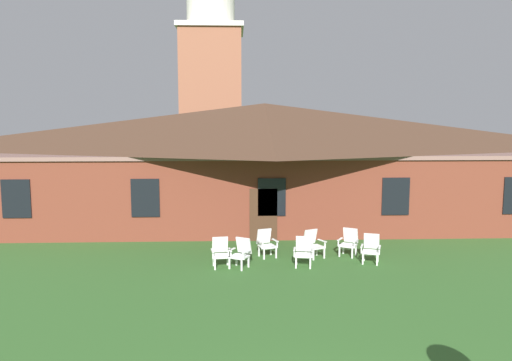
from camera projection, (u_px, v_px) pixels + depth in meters
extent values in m
cube|color=brown|center=(264.00, 185.00, 24.26)|extent=(24.72, 10.00, 3.20)
cube|color=#835E55|center=(264.00, 151.00, 24.05)|extent=(25.21, 10.20, 0.16)
pyramid|color=#4C3323|center=(265.00, 126.00, 23.91)|extent=(25.71, 10.40, 2.23)
cube|color=black|center=(16.00, 199.00, 18.85)|extent=(1.10, 0.06, 1.50)
cube|color=black|center=(145.00, 198.00, 19.05)|extent=(1.10, 0.06, 1.50)
cube|color=black|center=(272.00, 197.00, 19.25)|extent=(1.10, 0.06, 1.50)
cube|color=black|center=(396.00, 196.00, 19.45)|extent=(1.10, 0.06, 1.50)
cube|color=#422819|center=(263.00, 215.00, 19.32)|extent=(1.10, 0.06, 2.10)
cube|color=#93563D|center=(212.00, 106.00, 39.70)|extent=(4.80, 4.80, 11.83)
cube|color=silver|center=(211.00, 29.00, 38.97)|extent=(5.18, 5.18, 0.36)
cylinder|color=silver|center=(211.00, 13.00, 38.81)|extent=(3.80, 3.80, 2.20)
cube|color=silver|center=(229.00, 264.00, 15.72)|extent=(0.06, 0.06, 0.36)
cube|color=silver|center=(215.00, 264.00, 15.63)|extent=(0.06, 0.06, 0.36)
cube|color=silver|center=(227.00, 260.00, 16.15)|extent=(0.06, 0.06, 0.36)
cube|color=silver|center=(214.00, 261.00, 16.06)|extent=(0.06, 0.06, 0.36)
cube|color=silver|center=(221.00, 256.00, 15.86)|extent=(0.61, 0.59, 0.05)
cube|color=silver|center=(220.00, 245.00, 16.13)|extent=(0.54, 0.27, 0.54)
cube|color=silver|center=(230.00, 250.00, 15.87)|extent=(0.13, 0.47, 0.03)
cube|color=silver|center=(231.00, 254.00, 15.73)|extent=(0.05, 0.05, 0.22)
cube|color=silver|center=(212.00, 251.00, 15.77)|extent=(0.13, 0.47, 0.03)
cube|color=silver|center=(213.00, 255.00, 15.62)|extent=(0.05, 0.05, 0.22)
cube|color=white|center=(242.00, 265.00, 15.51)|extent=(0.07, 0.07, 0.36)
cube|color=white|center=(229.00, 263.00, 15.73)|extent=(0.07, 0.07, 0.36)
cube|color=white|center=(249.00, 262.00, 15.90)|extent=(0.07, 0.07, 0.36)
cube|color=white|center=(236.00, 260.00, 16.12)|extent=(0.07, 0.07, 0.36)
cube|color=white|center=(239.00, 257.00, 15.79)|extent=(0.73, 0.72, 0.05)
cube|color=white|center=(244.00, 245.00, 16.03)|extent=(0.54, 0.43, 0.54)
cube|color=white|center=(246.00, 252.00, 15.61)|extent=(0.29, 0.43, 0.03)
cube|color=white|center=(244.00, 256.00, 15.48)|extent=(0.05, 0.05, 0.22)
cube|color=white|center=(231.00, 250.00, 15.89)|extent=(0.29, 0.43, 0.03)
cube|color=white|center=(228.00, 254.00, 15.76)|extent=(0.05, 0.05, 0.22)
cube|color=white|center=(276.00, 253.00, 16.98)|extent=(0.06, 0.06, 0.36)
cube|color=white|center=(264.00, 254.00, 16.80)|extent=(0.06, 0.06, 0.36)
cube|color=white|center=(271.00, 250.00, 17.38)|extent=(0.06, 0.06, 0.36)
cube|color=white|center=(259.00, 251.00, 17.20)|extent=(0.06, 0.06, 0.36)
cube|color=white|center=(267.00, 246.00, 17.07)|extent=(0.69, 0.68, 0.05)
cube|color=white|center=(264.00, 236.00, 17.31)|extent=(0.55, 0.36, 0.54)
cube|color=white|center=(275.00, 240.00, 17.13)|extent=(0.22, 0.46, 0.03)
cube|color=white|center=(277.00, 244.00, 17.00)|extent=(0.05, 0.05, 0.22)
cube|color=white|center=(260.00, 242.00, 16.91)|extent=(0.22, 0.46, 0.03)
cube|color=white|center=(262.00, 246.00, 16.78)|extent=(0.05, 0.05, 0.22)
cube|color=silver|center=(310.00, 263.00, 15.74)|extent=(0.06, 0.06, 0.36)
cube|color=silver|center=(296.00, 263.00, 15.79)|extent=(0.06, 0.06, 0.36)
cube|color=silver|center=(310.00, 260.00, 16.17)|extent=(0.06, 0.06, 0.36)
cube|color=silver|center=(297.00, 259.00, 16.23)|extent=(0.06, 0.06, 0.36)
cube|color=silver|center=(303.00, 255.00, 15.96)|extent=(0.62, 0.60, 0.05)
cube|color=silver|center=(304.00, 244.00, 16.23)|extent=(0.54, 0.27, 0.54)
cube|color=silver|center=(312.00, 250.00, 15.88)|extent=(0.14, 0.47, 0.03)
cube|color=silver|center=(312.00, 254.00, 15.73)|extent=(0.05, 0.05, 0.22)
cube|color=silver|center=(294.00, 249.00, 15.95)|extent=(0.14, 0.47, 0.03)
cube|color=silver|center=(294.00, 254.00, 15.80)|extent=(0.05, 0.05, 0.22)
cube|color=silver|center=(324.00, 253.00, 16.93)|extent=(0.07, 0.07, 0.36)
cube|color=silver|center=(313.00, 255.00, 16.71)|extent=(0.07, 0.07, 0.36)
cube|color=silver|center=(317.00, 250.00, 17.31)|extent=(0.07, 0.07, 0.36)
cube|color=silver|center=(306.00, 252.00, 17.09)|extent=(0.07, 0.07, 0.36)
cube|color=silver|center=(315.00, 247.00, 16.99)|extent=(0.72, 0.71, 0.05)
cube|color=silver|center=(310.00, 237.00, 17.22)|extent=(0.54, 0.40, 0.54)
cube|color=silver|center=(322.00, 241.00, 17.08)|extent=(0.26, 0.44, 0.03)
cube|color=silver|center=(325.00, 245.00, 16.96)|extent=(0.05, 0.05, 0.22)
cube|color=silver|center=(309.00, 243.00, 16.80)|extent=(0.26, 0.44, 0.03)
cube|color=silver|center=(311.00, 247.00, 16.68)|extent=(0.05, 0.05, 0.22)
cube|color=white|center=(352.00, 253.00, 16.93)|extent=(0.07, 0.07, 0.36)
cube|color=white|center=(339.00, 252.00, 17.14)|extent=(0.07, 0.07, 0.36)
cube|color=white|center=(356.00, 250.00, 17.32)|extent=(0.07, 0.07, 0.36)
cube|color=white|center=(343.00, 249.00, 17.53)|extent=(0.07, 0.07, 0.36)
cube|color=white|center=(348.00, 245.00, 17.21)|extent=(0.73, 0.72, 0.05)
cube|color=white|center=(351.00, 235.00, 17.44)|extent=(0.54, 0.42, 0.54)
cube|color=white|center=(356.00, 241.00, 17.03)|extent=(0.29, 0.44, 0.03)
cube|color=white|center=(354.00, 245.00, 16.90)|extent=(0.05, 0.05, 0.22)
cube|color=white|center=(340.00, 239.00, 17.30)|extent=(0.29, 0.44, 0.03)
cube|color=white|center=(338.00, 243.00, 17.17)|extent=(0.05, 0.05, 0.22)
cube|color=silver|center=(377.00, 260.00, 16.09)|extent=(0.06, 0.06, 0.36)
cube|color=silver|center=(363.00, 259.00, 16.22)|extent=(0.06, 0.06, 0.36)
cube|color=silver|center=(378.00, 257.00, 16.51)|extent=(0.06, 0.06, 0.36)
cube|color=silver|center=(364.00, 256.00, 16.64)|extent=(0.06, 0.06, 0.36)
cube|color=silver|center=(371.00, 252.00, 16.34)|extent=(0.68, 0.67, 0.05)
cube|color=silver|center=(372.00, 241.00, 16.60)|extent=(0.55, 0.35, 0.54)
cube|color=silver|center=(380.00, 247.00, 16.21)|extent=(0.21, 0.46, 0.03)
cube|color=silver|center=(379.00, 252.00, 16.07)|extent=(0.05, 0.05, 0.22)
cube|color=silver|center=(362.00, 246.00, 16.38)|extent=(0.21, 0.46, 0.03)
cube|color=silver|center=(361.00, 250.00, 16.24)|extent=(0.05, 0.05, 0.22)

